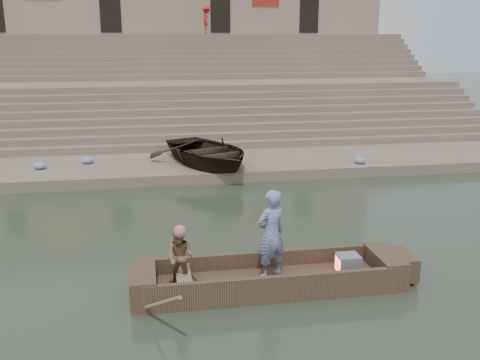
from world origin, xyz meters
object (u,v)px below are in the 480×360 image
object	(u,v)px
rowing_man	(180,257)
pedestrian	(207,20)
main_rowboat	(269,283)
standing_man	(271,234)
television	(348,264)
beached_rowboat	(208,152)

from	to	relation	value
rowing_man	pedestrian	bearing A→B (deg)	104.94
main_rowboat	rowing_man	size ratio (longest dim) A/B	4.12
rowing_man	main_rowboat	bearing A→B (deg)	22.75
standing_man	television	xyz separation A→B (m)	(1.64, -0.10, -0.74)
beached_rowboat	pedestrian	world-z (taller)	pedestrian
pedestrian	main_rowboat	bearing A→B (deg)	-178.73
main_rowboat	beached_rowboat	size ratio (longest dim) A/B	1.05
television	pedestrian	distance (m)	25.32
main_rowboat	television	distance (m)	1.73
television	pedestrian	bearing A→B (deg)	90.35
television	pedestrian	world-z (taller)	pedestrian
standing_man	rowing_man	distance (m)	1.89
main_rowboat	rowing_man	distance (m)	1.94
rowing_man	television	distance (m)	3.53
television	standing_man	bearing A→B (deg)	176.40
rowing_man	beached_rowboat	xyz separation A→B (m)	(1.62, 9.54, 0.07)
rowing_man	beached_rowboat	bearing A→B (deg)	103.03
standing_man	main_rowboat	bearing A→B (deg)	38.08
standing_man	pedestrian	bearing A→B (deg)	-117.50
main_rowboat	standing_man	world-z (taller)	standing_man
standing_man	pedestrian	world-z (taller)	pedestrian
main_rowboat	standing_man	bearing A→B (deg)	62.11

